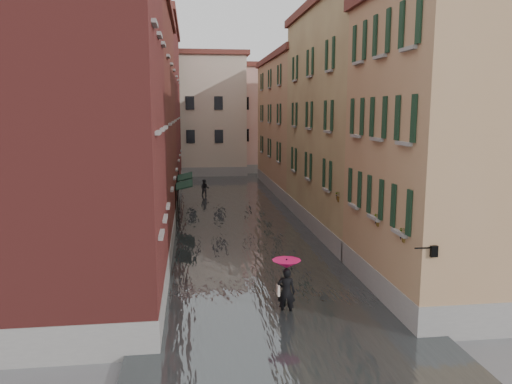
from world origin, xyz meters
TOP-DOWN VIEW (x-y plane):
  - ground at (0.00, 0.00)m, footprint 120.00×120.00m
  - floodwater at (0.00, 13.00)m, footprint 10.00×60.00m
  - building_left_near at (-7.00, -2.00)m, footprint 6.00×8.00m
  - building_left_mid at (-7.00, 9.00)m, footprint 6.00×14.00m
  - building_left_far at (-7.00, 24.00)m, footprint 6.00×16.00m
  - building_right_near at (7.00, -2.00)m, footprint 6.00×8.00m
  - building_right_mid at (7.00, 9.00)m, footprint 6.00×14.00m
  - building_right_far at (7.00, 24.00)m, footprint 6.00×16.00m
  - building_end_cream at (-3.00, 38.00)m, footprint 12.00×9.00m
  - building_end_pink at (6.00, 40.00)m, footprint 10.00×9.00m
  - awning_near at (-3.48, 11.94)m, footprint 1.09×3.13m
  - awning_far at (-3.48, 15.88)m, footprint 1.09×3.35m
  - wall_lantern at (4.33, -6.00)m, footprint 0.71×0.22m
  - window_planters at (4.12, -1.35)m, footprint 0.59×8.34m
  - pedestrian_main at (0.29, -3.36)m, footprint 1.04×1.04m
  - pedestrian_far at (-1.89, 21.53)m, footprint 0.78×0.63m

SIDE VIEW (x-z plane):
  - ground at x=0.00m, z-range 0.00..0.00m
  - floodwater at x=0.00m, z-range 0.00..0.20m
  - pedestrian_far at x=-1.89m, z-range 0.00..1.54m
  - pedestrian_main at x=0.29m, z-range 0.25..2.31m
  - awning_near at x=-3.48m, z-range 1.07..3.87m
  - awning_far at x=-3.48m, z-range 1.08..3.88m
  - wall_lantern at x=4.33m, z-range 2.83..3.18m
  - window_planters at x=4.12m, z-range 3.09..3.93m
  - building_right_near at x=7.00m, z-range 0.00..11.50m
  - building_right_far at x=7.00m, z-range 0.00..11.50m
  - building_end_pink at x=6.00m, z-range 0.00..12.00m
  - building_left_mid at x=-7.00m, z-range 0.00..12.50m
  - building_left_near at x=-7.00m, z-range 0.00..13.00m
  - building_right_mid at x=7.00m, z-range 0.00..13.00m
  - building_end_cream at x=-3.00m, z-range 0.00..13.00m
  - building_left_far at x=-7.00m, z-range 0.00..14.00m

